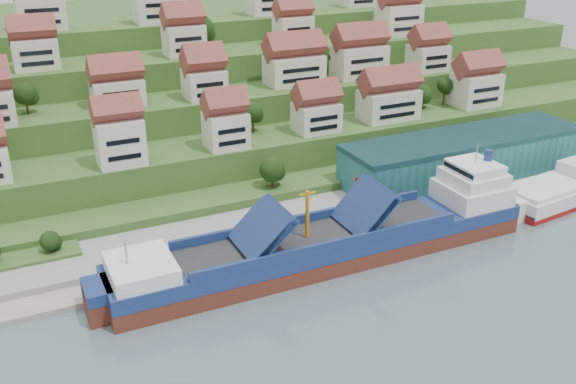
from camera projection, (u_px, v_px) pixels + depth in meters
ground at (296, 264)px, 118.33m from camera, size 300.00×300.00×0.00m
quay at (349, 208)px, 138.13m from camera, size 180.00×14.00×2.20m
hillside at (150, 82)px, 199.63m from camera, size 260.00×128.00×31.00m
hillside_village at (196, 66)px, 159.70m from camera, size 159.10×64.54×28.92m
hillside_trees at (182, 109)px, 147.44m from camera, size 140.66×60.91×32.14m
warehouse at (464, 156)px, 149.89m from camera, size 60.00×15.00×10.00m
flagpole at (354, 193)px, 130.93m from camera, size 1.28×0.16×8.00m
cargo_ship at (338, 242)px, 118.87m from camera, size 80.65×12.77×17.91m
second_ship at (561, 191)px, 142.68m from camera, size 30.32×14.12×8.49m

